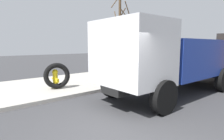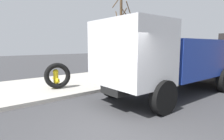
{
  "view_description": "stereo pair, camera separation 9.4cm",
  "coord_description": "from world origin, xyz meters",
  "px_view_note": "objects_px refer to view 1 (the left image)",
  "views": [
    {
      "loc": [
        -2.9,
        -2.71,
        2.16
      ],
      "look_at": [
        1.82,
        2.77,
        1.2
      ],
      "focal_mm": 29.84,
      "sensor_mm": 36.0,
      "label": 1
    },
    {
      "loc": [
        -2.83,
        -2.77,
        2.16
      ],
      "look_at": [
        1.82,
        2.77,
        1.2
      ],
      "focal_mm": 29.84,
      "sensor_mm": 36.0,
      "label": 2
    }
  ],
  "objects_px": {
    "loose_tire": "(57,76)",
    "dump_truck_blue": "(170,58)",
    "fire_hydrant": "(55,78)",
    "stop_sign": "(108,52)",
    "bare_tree": "(120,31)"
  },
  "relations": [
    {
      "from": "loose_tire",
      "to": "dump_truck_blue",
      "type": "distance_m",
      "value": 5.13
    },
    {
      "from": "stop_sign",
      "to": "bare_tree",
      "type": "bearing_deg",
      "value": 40.42
    },
    {
      "from": "loose_tire",
      "to": "stop_sign",
      "type": "xyz_separation_m",
      "value": [
        2.19,
        -1.06,
        1.06
      ]
    },
    {
      "from": "stop_sign",
      "to": "dump_truck_blue",
      "type": "distance_m",
      "value": 2.93
    },
    {
      "from": "fire_hydrant",
      "to": "dump_truck_blue",
      "type": "xyz_separation_m",
      "value": [
        3.48,
        -3.82,
        0.98
      ]
    },
    {
      "from": "fire_hydrant",
      "to": "stop_sign",
      "type": "relative_size",
      "value": 0.38
    },
    {
      "from": "fire_hydrant",
      "to": "dump_truck_blue",
      "type": "bearing_deg",
      "value": -47.66
    },
    {
      "from": "loose_tire",
      "to": "stop_sign",
      "type": "bearing_deg",
      "value": -25.88
    },
    {
      "from": "stop_sign",
      "to": "bare_tree",
      "type": "distance_m",
      "value": 5.38
    },
    {
      "from": "loose_tire",
      "to": "fire_hydrant",
      "type": "bearing_deg",
      "value": 102.83
    },
    {
      "from": "loose_tire",
      "to": "bare_tree",
      "type": "height_order",
      "value": "bare_tree"
    },
    {
      "from": "fire_hydrant",
      "to": "dump_truck_blue",
      "type": "height_order",
      "value": "dump_truck_blue"
    },
    {
      "from": "bare_tree",
      "to": "fire_hydrant",
      "type": "bearing_deg",
      "value": -160.49
    },
    {
      "from": "loose_tire",
      "to": "bare_tree",
      "type": "relative_size",
      "value": 0.2
    },
    {
      "from": "stop_sign",
      "to": "bare_tree",
      "type": "relative_size",
      "value": 0.41
    }
  ]
}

